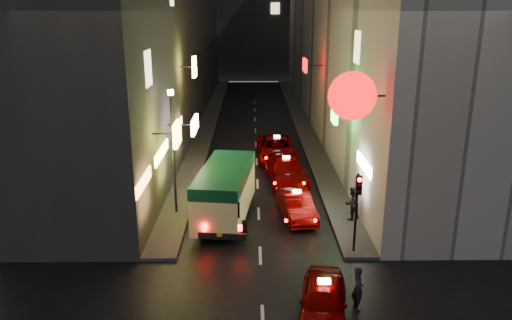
{
  "coord_description": "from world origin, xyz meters",
  "views": [
    {
      "loc": [
        -0.38,
        -10.6,
        10.11
      ],
      "look_at": [
        -0.13,
        13.0,
        2.88
      ],
      "focal_mm": 35.0,
      "sensor_mm": 36.0,
      "label": 1
    }
  ],
  "objects_px": {
    "taxi_near": "(323,298)",
    "pedestrian_crossing": "(358,286)",
    "traffic_light": "(358,196)",
    "lamp_post": "(173,144)",
    "minibus": "(225,187)"
  },
  "relations": [
    {
      "from": "pedestrian_crossing",
      "to": "lamp_post",
      "type": "xyz_separation_m",
      "value": [
        -7.5,
        8.48,
        2.79
      ]
    },
    {
      "from": "pedestrian_crossing",
      "to": "lamp_post",
      "type": "height_order",
      "value": "lamp_post"
    },
    {
      "from": "taxi_near",
      "to": "lamp_post",
      "type": "bearing_deg",
      "value": 124.73
    },
    {
      "from": "minibus",
      "to": "pedestrian_crossing",
      "type": "bearing_deg",
      "value": -57.71
    },
    {
      "from": "taxi_near",
      "to": "traffic_light",
      "type": "xyz_separation_m",
      "value": [
        1.96,
        4.47,
        1.91
      ]
    },
    {
      "from": "traffic_light",
      "to": "lamp_post",
      "type": "bearing_deg",
      "value": 151.09
    },
    {
      "from": "lamp_post",
      "to": "taxi_near",
      "type": "bearing_deg",
      "value": -55.27
    },
    {
      "from": "minibus",
      "to": "traffic_light",
      "type": "relative_size",
      "value": 1.85
    },
    {
      "from": "taxi_near",
      "to": "pedestrian_crossing",
      "type": "xyz_separation_m",
      "value": [
        1.26,
        0.52,
        0.15
      ]
    },
    {
      "from": "minibus",
      "to": "pedestrian_crossing",
      "type": "distance_m",
      "value": 9.29
    },
    {
      "from": "pedestrian_crossing",
      "to": "lamp_post",
      "type": "distance_m",
      "value": 11.66
    },
    {
      "from": "traffic_light",
      "to": "lamp_post",
      "type": "height_order",
      "value": "lamp_post"
    },
    {
      "from": "taxi_near",
      "to": "pedestrian_crossing",
      "type": "bearing_deg",
      "value": 22.43
    },
    {
      "from": "taxi_near",
      "to": "traffic_light",
      "type": "distance_m",
      "value": 5.24
    },
    {
      "from": "traffic_light",
      "to": "lamp_post",
      "type": "xyz_separation_m",
      "value": [
        -8.2,
        4.53,
        1.04
      ]
    }
  ]
}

